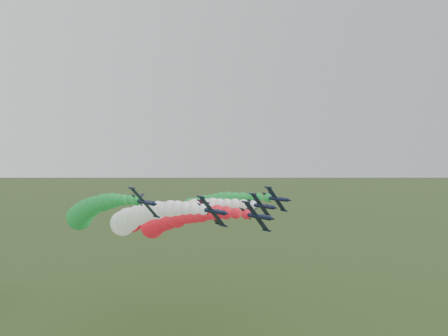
{
  "coord_description": "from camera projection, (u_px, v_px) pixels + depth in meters",
  "views": [
    {
      "loc": [
        -65.76,
        -72.21,
        55.16
      ],
      "look_at": [
        -4.17,
        5.16,
        51.89
      ],
      "focal_mm": 35.0,
      "sensor_mm": 36.0,
      "label": 1
    }
  ],
  "objects": [
    {
      "name": "jet_outer_left",
      "position": [
        87.0,
        212.0,
        126.61
      ],
      "size": [
        13.65,
        64.39,
        17.46
      ],
      "rotation": [
        0.0,
        0.83,
        0.0
      ],
      "color": "#111935",
      "rests_on": "ground"
    },
    {
      "name": "jet_inner_right",
      "position": [
        182.0,
        213.0,
        138.89
      ],
      "size": [
        12.92,
        63.67,
        16.73
      ],
      "rotation": [
        0.0,
        0.83,
        0.0
      ],
      "color": "#111935",
      "rests_on": "ground"
    },
    {
      "name": "jet_outer_right",
      "position": [
        197.0,
        207.0,
        146.18
      ],
      "size": [
        12.98,
        63.72,
        16.79
      ],
      "rotation": [
        0.0,
        0.83,
        0.0
      ],
      "color": "#111935",
      "rests_on": "ground"
    },
    {
      "name": "jet_lead",
      "position": [
        169.0,
        221.0,
        124.49
      ],
      "size": [
        13.35,
        64.1,
        17.17
      ],
      "rotation": [
        0.0,
        0.83,
        0.0
      ],
      "color": "#111935",
      "rests_on": "ground"
    },
    {
      "name": "jet_inner_left",
      "position": [
        136.0,
        218.0,
        124.24
      ],
      "size": [
        13.53,
        64.27,
        17.34
      ],
      "rotation": [
        0.0,
        0.83,
        0.0
      ],
      "color": "#111935",
      "rests_on": "ground"
    },
    {
      "name": "jet_trail",
      "position": [
        144.0,
        217.0,
        144.63
      ],
      "size": [
        13.16,
        63.91,
        16.98
      ],
      "rotation": [
        0.0,
        0.83,
        0.0
      ],
      "color": "#111935",
      "rests_on": "ground"
    }
  ]
}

